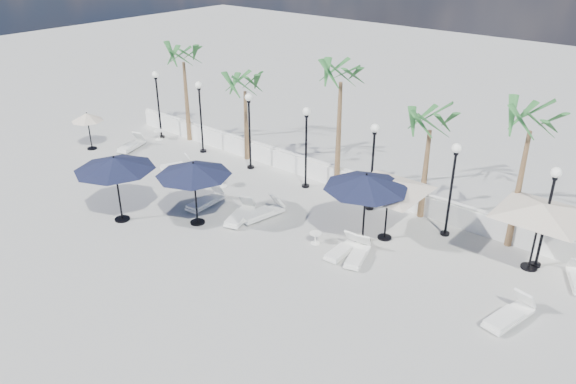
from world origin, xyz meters
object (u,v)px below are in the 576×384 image
Objects in this scene: lounger_4 at (342,249)px; parasol_cream_small at (87,118)px; lounger_8 at (509,315)px; lounger_3 at (262,212)px; lounger_2 at (206,201)px; parasol_cream_sq_b at (543,204)px; parasol_navy_left at (114,164)px; parasol_cream_sq_a at (389,181)px; lounger_5 at (240,215)px; parasol_navy_right at (366,182)px; lounger_6 at (358,255)px; lounger_1 at (132,145)px; parasol_navy_mid at (193,170)px; lounger_0 at (177,165)px.

parasol_cream_small reaches higher than lounger_4.
lounger_3 is at bearing -168.28° from lounger_8.
lounger_2 is 0.36× the size of parasol_cream_sq_b.
parasol_cream_sq_a is (9.17, 5.64, -0.05)m from parasol_navy_left.
parasol_cream_sq_a is (4.82, 1.77, 2.21)m from lounger_3.
parasol_cream_small is at bearing 177.62° from lounger_4.
lounger_2 is 0.61× the size of parasol_navy_left.
parasol_navy_left is (-3.78, -3.13, 2.27)m from lounger_5.
lounger_8 is at bearing -11.28° from parasol_navy_right.
lounger_6 is at bearing 8.53° from lounger_3.
lounger_3 is 1.04× the size of lounger_5.
lounger_4 is at bearing -148.20° from parasol_cream_sq_b.
lounger_1 is 10.83m from lounger_3.
lounger_3 is 5.59m from parasol_cream_sq_a.
parasol_navy_left is 1.01× the size of parasol_navy_right.
lounger_1 is at bearing -175.68° from lounger_3.
lounger_5 is 2.77m from parasol_navy_mid.
parasol_cream_sq_b reaches higher than parasol_cream_sq_a.
lounger_0 is 11.27m from parasol_navy_right.
parasol_navy_mid is 0.94× the size of parasol_navy_right.
lounger_0 is 0.32× the size of parasol_cream_sq_a.
parasol_navy_mid is at bearing -150.76° from lounger_5.
lounger_0 is 0.84× the size of parasol_cream_small.
parasol_navy_right is (-6.12, 1.22, 2.29)m from lounger_8.
parasol_cream_small is (-8.13, 3.82, -0.74)m from parasol_navy_left.
lounger_1 is 15.74m from parasol_cream_sq_a.
lounger_8 is 0.64× the size of parasol_navy_right.
lounger_8 is at bearing -22.50° from lounger_1.
parasol_cream_sq_b reaches higher than lounger_6.
lounger_5 is 0.98× the size of lounger_8.
lounger_4 is 7.06m from parasol_cream_sq_b.
lounger_1 reaches higher than lounger_4.
lounger_8 is 0.38× the size of parasol_cream_sq_b.
lounger_1 is at bearing 178.82° from parasol_navy_right.
lounger_1 is at bearing 172.35° from lounger_4.
parasol_cream_sq_a is (-0.05, 2.00, 2.25)m from lounger_6.
parasol_navy_left is at bearing -145.36° from parasol_navy_mid.
parasol_cream_small is (-16.77, -1.05, -0.76)m from parasol_navy_right.
parasol_cream_sq_a is (0.59, 2.05, 2.25)m from lounger_4.
lounger_1 is 0.95× the size of parasol_cream_small.
lounger_2 is at bearing -165.45° from parasol_navy_right.
parasol_navy_mid is (5.01, -3.17, 2.18)m from lounger_0.
lounger_0 is at bearing -172.72° from parasol_cream_sq_b.
parasol_navy_left is 1.07× the size of parasol_navy_mid.
lounger_3 reaches higher than lounger_2.
lounger_4 is 9.58m from parasol_navy_left.
lounger_2 reaches higher than lounger_0.
parasol_navy_right is 0.58× the size of parasol_cream_sq_b.
parasol_navy_mid is 10.95m from parasol_cream_small.
lounger_6 is at bearing -145.34° from parasol_cream_sq_b.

